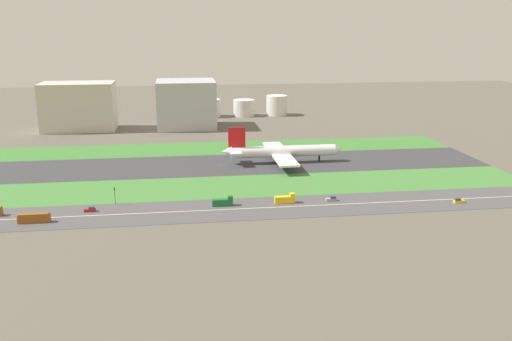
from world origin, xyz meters
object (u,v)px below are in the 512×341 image
(airliner, at_px, (280,151))
(terminal_building, at_px, (79,106))
(truck_0, at_px, (285,199))
(fuel_tank_east, at_px, (277,105))
(traffic_light, at_px, (115,194))
(fuel_tank_west, at_px, (209,108))
(car_1, at_px, (332,199))
(bus_1, at_px, (34,218))
(truck_1, at_px, (223,202))
(car_2, at_px, (459,201))
(hangar_building, at_px, (186,104))
(car_0, at_px, (90,210))
(fuel_tank_centre, at_px, (244,108))

(airliner, distance_m, terminal_building, 167.05)
(truck_0, height_order, terminal_building, terminal_building)
(fuel_tank_east, bearing_deg, terminal_building, -163.09)
(traffic_light, bearing_deg, fuel_tank_west, 76.75)
(truck_0, relative_size, fuel_tank_west, 0.47)
(car_1, relative_size, bus_1, 0.38)
(truck_1, xyz_separation_m, terminal_building, (-85.36, 182.00, 14.82))
(airliner, xyz_separation_m, bus_1, (-107.83, -78.00, -4.41))
(car_2, distance_m, fuel_tank_west, 253.31)
(traffic_light, bearing_deg, hangar_building, 79.33)
(truck_1, bearing_deg, car_0, 180.00)
(car_0, xyz_separation_m, truck_0, (78.45, -0.00, 0.75))
(traffic_light, bearing_deg, car_0, -137.85)
(car_2, distance_m, fuel_tank_east, 239.58)
(traffic_light, height_order, fuel_tank_west, fuel_tank_west)
(airliner, relative_size, truck_0, 7.74)
(truck_0, distance_m, hangar_building, 186.30)
(bus_1, bearing_deg, airliner, -144.12)
(truck_0, xyz_separation_m, bus_1, (-97.32, -10.00, 0.15))
(bus_1, height_order, fuel_tank_west, fuel_tank_west)
(truck_0, bearing_deg, fuel_tank_west, 94.54)
(car_2, relative_size, fuel_tank_west, 0.25)
(truck_1, distance_m, bus_1, 72.22)
(airliner, relative_size, fuel_tank_centre, 3.83)
(car_0, height_order, fuel_tank_centre, fuel_tank_centre)
(airliner, relative_size, fuel_tank_west, 3.63)
(car_0, xyz_separation_m, truck_1, (52.66, -0.00, 0.75))
(car_0, bearing_deg, airliner, 37.39)
(truck_0, xyz_separation_m, fuel_tank_west, (-18.04, 227.00, 5.32))
(airliner, distance_m, bus_1, 133.16)
(terminal_building, distance_m, fuel_tank_centre, 129.55)
(airliner, height_order, traffic_light, airliner)
(car_1, xyz_separation_m, fuel_tank_centre, (-9.81, 227.00, 5.61))
(truck_1, distance_m, terminal_building, 201.57)
(truck_0, height_order, bus_1, truck_0)
(car_0, bearing_deg, terminal_building, 100.19)
(car_2, relative_size, terminal_building, 0.09)
(fuel_tank_west, xyz_separation_m, fuel_tank_centre, (27.96, 0.00, -0.46))
(traffic_light, bearing_deg, terminal_building, 103.43)
(car_2, distance_m, fuel_tank_centre, 244.86)
(bus_1, distance_m, fuel_tank_west, 249.96)
(car_0, height_order, fuel_tank_west, fuel_tank_west)
(traffic_light, distance_m, hangar_building, 177.50)
(traffic_light, bearing_deg, fuel_tank_centre, 70.04)
(car_1, height_order, fuel_tank_west, fuel_tank_west)
(traffic_light, xyz_separation_m, fuel_tank_centre, (79.54, 219.01, 2.24))
(bus_1, relative_size, fuel_tank_centre, 0.68)
(fuel_tank_centre, bearing_deg, car_1, -87.52)
(terminal_building, relative_size, hangar_building, 1.20)
(truck_1, distance_m, hangar_building, 182.95)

